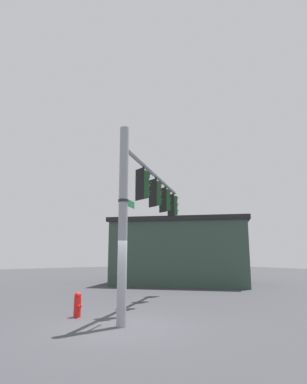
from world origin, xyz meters
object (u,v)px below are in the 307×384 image
traffic_light_mid_inner (156,193)px  fire_hydrant (78,304)px  traffic_light_arm_end (173,206)px  traffic_light_nearest_pole (144,185)px  traffic_light_mid_outer (166,200)px  street_name_sign (126,202)px

traffic_light_mid_inner → fire_hydrant: 5.64m
traffic_light_arm_end → traffic_light_mid_inner: bearing=-51.5°
traffic_light_nearest_pole → fire_hydrant: 4.87m
traffic_light_mid_outer → street_name_sign: bearing=-51.6°
traffic_light_mid_inner → street_name_sign: bearing=-51.7°
traffic_light_mid_outer → fire_hydrant: size_ratio=1.59×
traffic_light_mid_outer → traffic_light_arm_end: bearing=128.5°
fire_hydrant → street_name_sign: bearing=17.9°
street_name_sign → fire_hydrant: street_name_sign is taller
traffic_light_mid_inner → traffic_light_mid_outer: size_ratio=1.00×
traffic_light_arm_end → fire_hydrant: bearing=-67.5°
traffic_light_mid_inner → traffic_light_arm_end: 3.80m
traffic_light_nearest_pole → traffic_light_mid_outer: size_ratio=1.00×
traffic_light_mid_inner → traffic_light_mid_outer: same height
fire_hydrant → traffic_light_mid_outer: bearing=106.9°
street_name_sign → traffic_light_mid_outer: bearing=128.4°
traffic_light_mid_inner → traffic_light_arm_end: (-2.37, 2.98, 0.00)m
traffic_light_nearest_pole → traffic_light_mid_outer: bearing=128.5°
traffic_light_mid_inner → street_name_sign: 3.94m
traffic_light_arm_end → street_name_sign: bearing=-51.6°
traffic_light_mid_outer → fire_hydrant: traffic_light_mid_outer is taller
traffic_light_mid_inner → street_name_sign: size_ratio=1.30×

